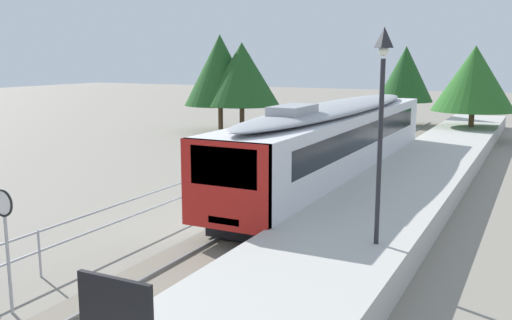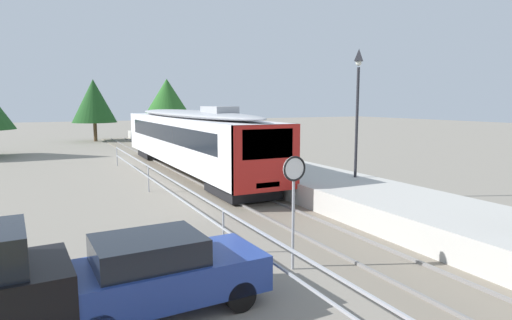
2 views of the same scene
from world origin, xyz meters
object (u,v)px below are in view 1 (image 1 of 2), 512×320
object	(u,v)px
platform_lamp_mid_platform	(382,96)
speed_limit_sign	(4,220)
platform_notice_board	(115,314)
commuter_train	(336,138)

from	to	relation	value
platform_lamp_mid_platform	speed_limit_sign	distance (m)	9.00
platform_notice_board	platform_lamp_mid_platform	bearing A→B (deg)	80.85
speed_limit_sign	commuter_train	bearing A→B (deg)	81.67
speed_limit_sign	platform_lamp_mid_platform	bearing A→B (deg)	40.84
platform_notice_board	speed_limit_sign	size ratio (longest dim) A/B	0.64
commuter_train	platform_notice_board	size ratio (longest dim) A/B	10.85
commuter_train	platform_notice_board	xyz separation A→B (m)	(3.00, -17.68, 0.04)
commuter_train	platform_lamp_mid_platform	world-z (taller)	platform_lamp_mid_platform
platform_lamp_mid_platform	speed_limit_sign	size ratio (longest dim) A/B	1.91
platform_notice_board	speed_limit_sign	xyz separation A→B (m)	(-5.22, 2.56, -0.06)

